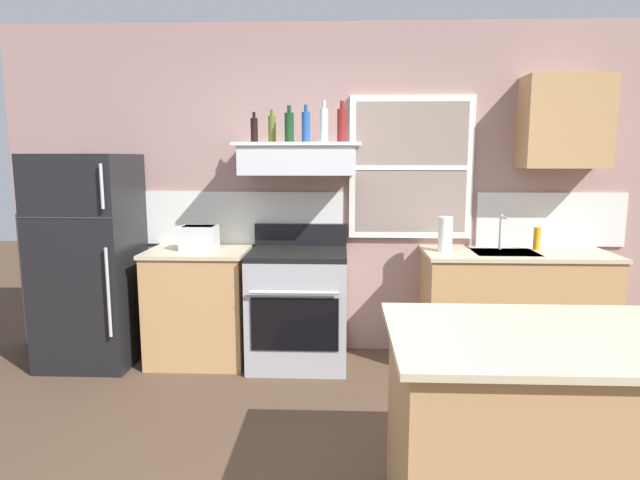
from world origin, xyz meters
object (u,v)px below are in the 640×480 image
dish_soap_bottle (537,239)px  bottle_dark_green_wine (289,127)px  stove_range (298,306)px  bottle_olive_oil_square (272,129)px  paper_towel_roll (445,234)px  toaster (199,237)px  bottle_clear_tall (324,125)px  kitchen_island (551,435)px  refrigerator (90,260)px  bottle_blue_liqueur (306,127)px  bottle_red_label_wine (342,125)px  bottle_balsamic_dark (254,130)px

dish_soap_bottle → bottle_dark_green_wine: bearing=-177.2°
stove_range → bottle_olive_oil_square: 1.41m
paper_towel_roll → dish_soap_bottle: paper_towel_roll is taller
toaster → bottle_clear_tall: bottle_clear_tall is taller
bottle_dark_green_wine → dish_soap_bottle: 2.13m
dish_soap_bottle → kitchen_island: (-0.64, -2.08, -0.54)m
paper_towel_roll → dish_soap_bottle: bearing=7.7°
refrigerator → bottle_olive_oil_square: bearing=6.8°
refrigerator → toaster: bearing=3.7°
bottle_clear_tall → bottle_blue_liqueur: bearing=-153.1°
bottle_clear_tall → dish_soap_bottle: bottle_clear_tall is taller
stove_range → bottle_olive_oil_square: size_ratio=4.22×
stove_range → paper_towel_roll: (1.14, 0.04, 0.58)m
bottle_olive_oil_square → toaster: bearing=-168.7°
toaster → refrigerator: bearing=-176.3°
bottle_blue_liqueur → paper_towel_roll: size_ratio=1.04×
stove_range → bottle_blue_liqueur: bottle_blue_liqueur is taller
kitchen_island → bottle_dark_green_wine: bearing=123.4°
toaster → paper_towel_roll: 1.93m
stove_range → bottle_red_label_wine: bearing=16.3°
bottle_clear_tall → kitchen_island: 2.70m
toaster → bottle_clear_tall: (0.98, 0.08, 0.87)m
bottle_blue_liqueur → paper_towel_roll: (1.08, -0.00, -0.82)m
bottle_balsamic_dark → stove_range: bearing=-11.1°
dish_soap_bottle → kitchen_island: dish_soap_bottle is taller
bottle_dark_green_wine → bottle_clear_tall: bearing=14.4°
toaster → paper_towel_roll: size_ratio=1.10×
bottle_red_label_wine → bottle_blue_liqueur: bearing=-168.2°
bottle_red_label_wine → bottle_olive_oil_square: bearing=174.8°
bottle_dark_green_wine → kitchen_island: size_ratio=0.20×
bottle_olive_oil_square → bottle_dark_green_wine: (0.15, -0.11, 0.01)m
bottle_red_label_wine → toaster: bearing=-176.6°
bottle_balsamic_dark → kitchen_island: bearing=-51.8°
toaster → bottle_balsamic_dark: (0.45, 0.03, 0.83)m
bottle_blue_liqueur → bottle_dark_green_wine: bearing=179.6°
bottle_balsamic_dark → bottle_blue_liqueur: (0.40, -0.02, 0.02)m
toaster → dish_soap_bottle: bearing=2.3°
bottle_blue_liqueur → paper_towel_roll: bearing=-0.2°
kitchen_island → bottle_red_label_wine: bearing=114.0°
bottle_balsamic_dark → bottle_olive_oil_square: bottle_olive_oil_square is taller
bottle_clear_tall → bottle_dark_green_wine: bearing=-165.6°
bottle_clear_tall → dish_soap_bottle: 1.90m
stove_range → bottle_olive_oil_square: bottle_olive_oil_square is taller
bottle_olive_oil_square → paper_towel_roll: 1.58m
bottle_dark_green_wine → dish_soap_bottle: bottle_dark_green_wine is taller
bottle_red_label_wine → paper_towel_roll: size_ratio=1.17×
toaster → bottle_blue_liqueur: bearing=0.6°
stove_range → bottle_clear_tall: bottle_clear_tall is taller
toaster → bottle_balsamic_dark: 0.95m
bottle_red_label_wine → dish_soap_bottle: (1.54, 0.04, -0.88)m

